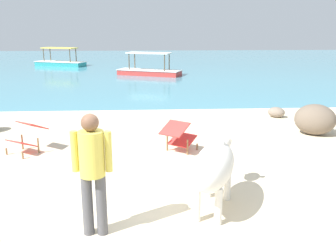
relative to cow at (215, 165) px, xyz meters
The scene contains 10 objects.
sand_beach 1.02m from the cow, behind, with size 18.00×14.00×0.04m, color beige.
water_surface 21.92m from the cow, 91.89° to the left, with size 60.00×36.00×0.03m, color teal.
cow is the anchor object (origin of this frame).
deck_chair_near 2.63m from the cow, 96.60° to the left, with size 0.89×0.93×0.68m.
deck_chair_far 4.54m from the cow, 141.83° to the left, with size 0.87×0.93×0.68m.
person_standing 1.80m from the cow, 159.89° to the right, with size 0.51×0.32×1.62m.
shore_rock_large 4.98m from the cow, 49.17° to the left, with size 1.00×0.76×0.78m, color #6B5B4C.
shore_rock_medium 6.37m from the cow, 62.52° to the left, with size 0.50×0.38×0.31m, color gray.
boat_red 16.28m from the cow, 92.83° to the left, with size 3.83×2.50×1.29m.
boat_teal 23.10m from the cow, 107.90° to the left, with size 3.84×2.46×1.29m.
Camera 1 is at (-0.25, -4.87, 2.66)m, focal length 39.32 mm.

